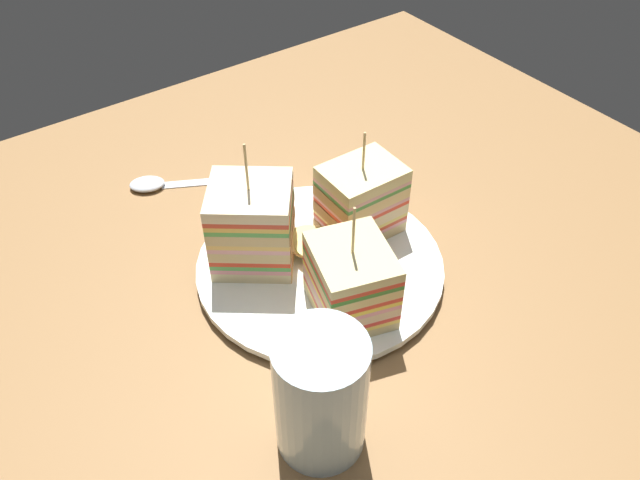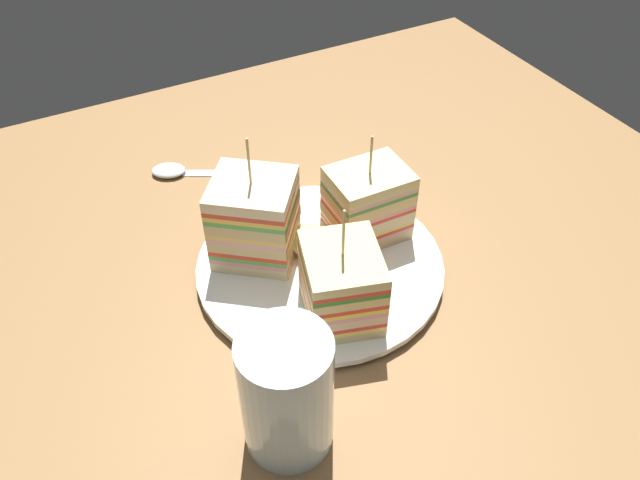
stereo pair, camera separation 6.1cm
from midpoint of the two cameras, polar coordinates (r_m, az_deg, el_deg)
ground_plane at (r=64.29cm, az=-2.70°, el=-3.47°), size 95.55×84.06×1.80cm
plate at (r=63.11cm, az=-2.75°, el=-2.44°), size 24.39×24.39×1.23cm
sandwich_wedge_0 at (r=56.08cm, az=-0.31°, el=-3.81°), size 8.44×9.23×12.00cm
sandwich_wedge_1 at (r=63.78cm, az=0.94°, el=3.48°), size 7.81×6.07×11.82cm
sandwich_wedge_2 at (r=60.93cm, az=-8.91°, el=1.19°), size 10.33×10.20×13.53cm
chip_pile at (r=62.54cm, az=-2.97°, el=-0.97°), size 6.11×7.40×1.77cm
spoon at (r=76.45cm, az=-16.11°, el=4.81°), size 14.68×8.99×1.00cm
drinking_glass at (r=48.47cm, az=-3.64°, el=-14.45°), size 6.95×6.95×11.41cm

